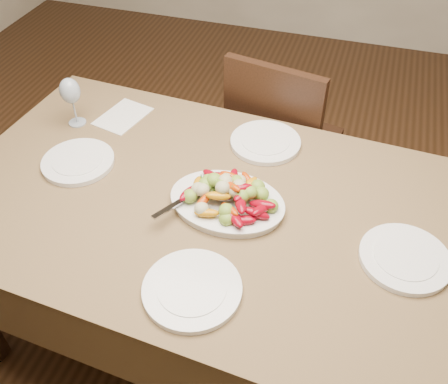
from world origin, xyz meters
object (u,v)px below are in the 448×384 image
(plate_right, at_px, (405,258))
(plate_far, at_px, (265,142))
(chair_far, at_px, (285,142))
(wine_glass, at_px, (72,101))
(serving_platter, at_px, (227,204))
(dining_table, at_px, (224,279))
(plate_near, at_px, (192,289))
(plate_left, at_px, (78,162))

(plate_right, relative_size, plate_far, 1.01)
(chair_far, relative_size, wine_glass, 4.64)
(serving_platter, distance_m, plate_far, 0.35)
(plate_right, xyz_separation_m, plate_far, (-0.51, 0.41, 0.00))
(dining_table, bearing_deg, plate_right, -5.76)
(serving_platter, bearing_deg, plate_near, -88.85)
(serving_platter, bearing_deg, wine_glass, 158.99)
(plate_left, bearing_deg, plate_right, -5.40)
(chair_far, height_order, plate_far, chair_far)
(plate_far, bearing_deg, chair_far, 88.61)
(dining_table, xyz_separation_m, plate_far, (0.05, 0.35, 0.39))
(dining_table, relative_size, plate_near, 6.78)
(dining_table, bearing_deg, wine_glass, 158.54)
(chair_far, xyz_separation_m, wine_glass, (-0.74, -0.50, 0.39))
(chair_far, distance_m, plate_left, 0.98)
(plate_near, bearing_deg, serving_platter, 91.15)
(plate_near, bearing_deg, dining_table, 92.79)
(plate_right, bearing_deg, serving_platter, 173.88)
(plate_right, relative_size, wine_glass, 1.26)
(chair_far, height_order, plate_right, chair_far)
(dining_table, distance_m, plate_left, 0.67)
(dining_table, distance_m, chair_far, 0.77)
(serving_platter, bearing_deg, plate_left, 175.31)
(plate_left, bearing_deg, dining_table, -5.03)
(plate_right, bearing_deg, dining_table, 174.24)
(plate_left, bearing_deg, wine_glass, 120.34)
(chair_far, distance_m, wine_glass, 0.97)
(plate_right, bearing_deg, plate_near, -152.44)
(serving_platter, relative_size, plate_left, 1.43)
(plate_left, xyz_separation_m, plate_near, (0.57, -0.39, 0.00))
(wine_glass, bearing_deg, plate_right, -14.62)
(wine_glass, bearing_deg, plate_far, 6.90)
(plate_far, relative_size, wine_glass, 1.25)
(serving_platter, distance_m, plate_right, 0.55)
(serving_platter, bearing_deg, plate_right, -6.12)
(dining_table, height_order, serving_platter, serving_platter)
(plate_left, bearing_deg, plate_near, -34.45)
(plate_near, relative_size, wine_glass, 1.33)
(plate_far, height_order, plate_near, same)
(dining_table, height_order, plate_far, plate_far)
(serving_platter, relative_size, plate_near, 1.32)
(plate_right, relative_size, plate_near, 0.95)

